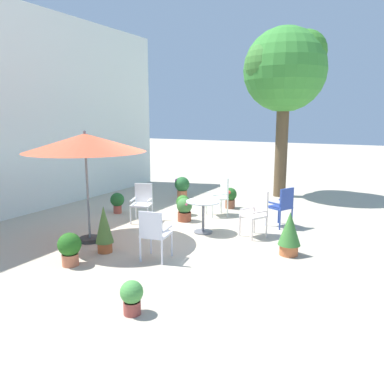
# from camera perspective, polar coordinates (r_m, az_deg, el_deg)

# --- Properties ---
(ground_plane) EXTENTS (60.00, 60.00, 0.00)m
(ground_plane) POSITION_cam_1_polar(r_m,az_deg,el_deg) (8.50, -1.29, -5.96)
(ground_plane) COLOR #BAAC95
(villa_facade) EXTENTS (10.32, 0.30, 5.24)m
(villa_facade) POSITION_cam_1_polar(r_m,az_deg,el_deg) (11.03, -22.55, 10.94)
(villa_facade) COLOR white
(villa_facade) RESTS_ON ground
(shade_tree) EXTENTS (2.61, 2.49, 5.11)m
(shade_tree) POSITION_cam_1_polar(r_m,az_deg,el_deg) (12.48, 13.46, 17.02)
(shade_tree) COLOR brown
(shade_tree) RESTS_ON ground
(patio_umbrella_0) EXTENTS (2.36, 2.36, 2.23)m
(patio_umbrella_0) POSITION_cam_1_polar(r_m,az_deg,el_deg) (7.80, -15.53, 6.91)
(patio_umbrella_0) COLOR #2D2D2D
(patio_umbrella_0) RESTS_ON ground
(cafe_table_0) EXTENTS (0.74, 0.74, 0.71)m
(cafe_table_0) POSITION_cam_1_polar(r_m,az_deg,el_deg) (8.34, 1.66, -2.76)
(cafe_table_0) COLOR silver
(cafe_table_0) RESTS_ON ground
(patio_chair_0) EXTENTS (0.59, 0.58, 0.97)m
(patio_chair_0) POSITION_cam_1_polar(r_m,az_deg,el_deg) (8.19, 9.54, -2.78)
(patio_chair_0) COLOR silver
(patio_chair_0) RESTS_ON ground
(patio_chair_1) EXTENTS (0.59, 0.58, 0.92)m
(patio_chair_1) POSITION_cam_1_polar(r_m,az_deg,el_deg) (8.98, 13.23, -1.81)
(patio_chair_1) COLOR #284196
(patio_chair_1) RESTS_ON ground
(patio_chair_2) EXTENTS (0.54, 0.52, 0.91)m
(patio_chair_2) POSITION_cam_1_polar(r_m,az_deg,el_deg) (6.76, -5.63, -5.87)
(patio_chair_2) COLOR silver
(patio_chair_2) RESTS_ON ground
(patio_chair_3) EXTENTS (0.61, 0.59, 0.90)m
(patio_chair_3) POSITION_cam_1_polar(r_m,az_deg,el_deg) (9.34, -7.36, -1.27)
(patio_chair_3) COLOR white
(patio_chair_3) RESTS_ON ground
(patio_chair_4) EXTENTS (0.64, 0.64, 0.98)m
(patio_chair_4) POSITION_cam_1_polar(r_m,az_deg,el_deg) (9.81, 4.17, -0.30)
(patio_chair_4) COLOR white
(patio_chair_4) RESTS_ON ground
(potted_plant_0) EXTENTS (0.40, 0.40, 0.57)m
(potted_plant_0) POSITION_cam_1_polar(r_m,az_deg,el_deg) (6.90, -17.63, -7.83)
(potted_plant_0) COLOR #C66C4A
(potted_plant_0) RESTS_ON ground
(potted_plant_1) EXTENTS (0.45, 0.47, 0.68)m
(potted_plant_1) POSITION_cam_1_polar(r_m,az_deg,el_deg) (11.83, -1.49, 0.87)
(potted_plant_1) COLOR #BF6D42
(potted_plant_1) RESTS_ON ground
(potted_plant_2) EXTENTS (0.41, 0.41, 0.81)m
(potted_plant_2) POSITION_cam_1_polar(r_m,az_deg,el_deg) (7.24, 14.21, -5.82)
(potted_plant_2) COLOR #C2673B
(potted_plant_2) RESTS_ON ground
(potted_plant_3) EXTENTS (0.34, 0.34, 0.89)m
(potted_plant_3) POSITION_cam_1_polar(r_m,az_deg,el_deg) (7.34, -12.86, -5.20)
(potted_plant_3) COLOR #AB522B
(potted_plant_3) RESTS_ON ground
(potted_plant_4) EXTENTS (0.35, 0.35, 0.52)m
(potted_plant_4) POSITION_cam_1_polar(r_m,az_deg,el_deg) (9.88, -1.34, -1.76)
(potted_plant_4) COLOR #BF5A35
(potted_plant_4) RESTS_ON ground
(potted_plant_5) EXTENTS (0.37, 0.37, 0.57)m
(potted_plant_5) POSITION_cam_1_polar(r_m,az_deg,el_deg) (9.31, -1.13, -2.52)
(potted_plant_5) COLOR brown
(potted_plant_5) RESTS_ON ground
(potted_plant_6) EXTENTS (0.36, 0.36, 0.57)m
(potted_plant_6) POSITION_cam_1_polar(r_m,az_deg,el_deg) (10.65, 5.66, -0.71)
(potted_plant_6) COLOR brown
(potted_plant_6) RESTS_ON ground
(potted_plant_7) EXTENTS (0.36, 0.37, 0.54)m
(potted_plant_7) POSITION_cam_1_polar(r_m,az_deg,el_deg) (10.25, -10.99, -1.36)
(potted_plant_7) COLOR #9C483C
(potted_plant_7) RESTS_ON ground
(potted_plant_8) EXTENTS (0.30, 0.30, 0.45)m
(potted_plant_8) POSITION_cam_1_polar(r_m,az_deg,el_deg) (5.15, -8.89, -14.94)
(potted_plant_8) COLOR #9D453C
(potted_plant_8) RESTS_ON ground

